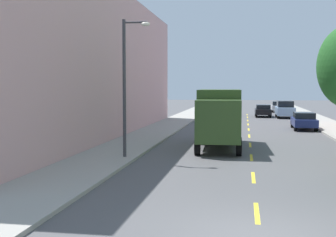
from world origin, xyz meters
TOP-DOWN VIEW (x-y plane):
  - ground_plane at (0.00, 30.00)m, footprint 160.00×160.00m
  - sidewalk_left at (-7.10, 28.00)m, footprint 3.20×120.00m
  - sidewalk_right at (7.10, 28.00)m, footprint 3.20×120.00m
  - lane_centerline_dashes at (0.00, 24.50)m, footprint 0.14×47.20m
  - apartment_block_opposite at (-13.70, 20.00)m, footprint 10.00×36.00m
  - street_lamp at (-5.94, 10.39)m, footprint 1.35×0.28m
  - delivery_box_truck at (-1.81, 15.56)m, footprint 2.67×7.76m
  - parked_suv_sky at (4.21, 42.00)m, footprint 1.99×4.82m
  - parked_sedan_navy at (4.48, 27.63)m, footprint 1.89×4.53m
  - parked_sedan_red at (-4.49, 48.37)m, footprint 1.84×4.52m
  - parked_hatchback_silver at (4.26, 53.53)m, footprint 1.80×4.03m
  - moving_black_sedan at (1.80, 43.19)m, footprint 1.80×4.50m

SIDE VIEW (x-z plane):
  - ground_plane at x=0.00m, z-range 0.00..0.00m
  - lane_centerline_dashes at x=0.00m, z-range 0.00..0.01m
  - sidewalk_left at x=-7.10m, z-range 0.00..0.14m
  - sidewalk_right at x=7.10m, z-range 0.00..0.14m
  - parked_sedan_navy at x=4.48m, z-range 0.03..1.46m
  - parked_sedan_red at x=-4.49m, z-range 0.03..1.46m
  - moving_black_sedan at x=1.80m, z-range 0.03..1.46m
  - parked_hatchback_silver at x=4.26m, z-range 0.01..1.51m
  - parked_suv_sky at x=4.21m, z-range 0.02..1.95m
  - delivery_box_truck at x=-1.81m, z-range 0.23..3.59m
  - street_lamp at x=-5.94m, z-range 0.68..7.29m
  - apartment_block_opposite at x=-13.70m, z-range 0.00..10.24m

